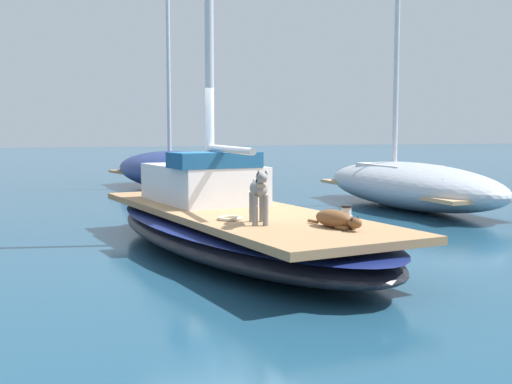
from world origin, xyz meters
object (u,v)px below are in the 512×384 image
Objects in this scene: deck_winch at (346,214)px; coiled_rope at (230,218)px; dog_grey at (259,191)px; moored_boat_far_astern at (180,170)px; moored_boat_starboard_side at (409,184)px; sailboat_main at (235,231)px; dog_brown at (336,219)px.

coiled_rope is (-1.40, 0.61, -0.08)m from deck_winch.
dog_grey is 4.44× the size of deck_winch.
moored_boat_starboard_side is at bearing -54.71° from moored_boat_far_astern.
moored_boat_starboard_side reaches higher than sailboat_main.
moored_boat_starboard_side is (5.47, 4.03, 0.23)m from sailboat_main.
coiled_rope is at bearing -98.45° from moored_boat_far_astern.
dog_grey is 7.94m from moored_boat_starboard_side.
moored_boat_far_astern is 1.17× the size of moored_boat_starboard_side.
deck_winch is 0.03× the size of moored_boat_starboard_side.
sailboat_main is 8.10× the size of dog_grey.
dog_brown is (0.63, -2.15, 0.43)m from sailboat_main.
deck_winch is (1.16, -0.11, -0.32)m from dog_grey.
dog_brown is at bearing -36.86° from dog_grey.
dog_brown is 2.89× the size of coiled_rope.
deck_winch is at bearing -23.37° from coiled_rope.
dog_grey is 1.21m from deck_winch.
moored_boat_starboard_side is (5.62, 5.59, -0.52)m from dog_grey.
deck_winch is (0.38, 0.47, -0.01)m from dog_brown.
deck_winch reaches higher than coiled_rope.
dog_brown is 12.16m from moored_boat_far_astern.
dog_grey is 0.14× the size of moored_boat_starboard_side.
dog_brown is (0.78, -0.59, -0.32)m from dog_grey.
moored_boat_far_astern reaches higher than coiled_rope.
sailboat_main is 0.99× the size of moored_boat_far_astern.
moored_boat_starboard_side is at bearing 36.37° from sailboat_main.
dog_grey is at bearing -96.90° from moored_boat_far_astern.
dog_grey reaches higher than sailboat_main.
dog_brown reaches higher than coiled_rope.
dog_brown reaches higher than deck_winch.
coiled_rope is 0.04× the size of moored_boat_far_astern.
dog_grey is 11.65m from moored_boat_far_astern.
moored_boat_far_astern is (1.64, 11.06, -0.07)m from coiled_rope.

